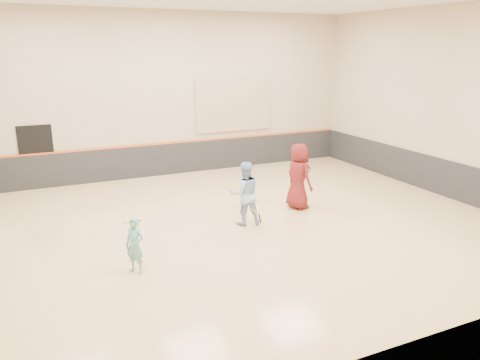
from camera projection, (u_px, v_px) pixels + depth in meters
name	position (u px, v px, depth m)	size (l,w,h in m)	color
room	(229.00, 198.00, 12.47)	(15.04, 12.04, 6.22)	tan
wainscot_back	(167.00, 159.00, 17.76)	(14.90, 0.04, 1.20)	#232326
wainscot_right	(435.00, 175.00, 15.53)	(0.04, 11.90, 1.20)	#232326
accent_stripe	(166.00, 143.00, 17.58)	(14.90, 0.03, 0.06)	#D85914
acoustic_panel	(234.00, 105.00, 18.34)	(3.20, 0.08, 2.00)	tan
doorway	(37.00, 157.00, 15.82)	(1.10, 0.05, 2.20)	black
girl	(135.00, 245.00, 9.93)	(0.46, 0.30, 1.26)	#66B0AB
instructor	(245.00, 193.00, 12.65)	(0.86, 0.67, 1.76)	#92B0E1
young_man	(299.00, 176.00, 13.93)	(0.97, 0.63, 1.98)	maroon
held_racket	(257.00, 207.00, 12.62)	(0.49, 0.49, 0.64)	#CAE031
spare_racket	(127.00, 219.00, 13.02)	(0.74, 0.74, 0.18)	#ABD62E
ball_under_racket	(246.00, 225.00, 12.72)	(0.07, 0.07, 0.07)	#C8E535
ball_in_hand	(308.00, 170.00, 13.75)	(0.07, 0.07, 0.07)	#C3DE33
ball_beside_spare	(235.00, 207.00, 14.13)	(0.07, 0.07, 0.07)	#C8E134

